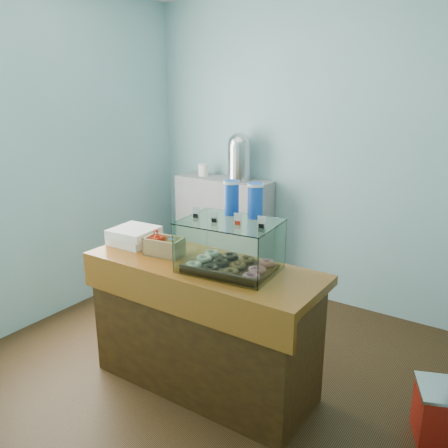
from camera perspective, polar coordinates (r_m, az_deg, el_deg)
The scene contains 8 objects.
ground at distance 3.67m, azimuth 0.02°, elevation -16.75°, with size 3.50×3.50×0.00m, color black.
room_shell at distance 3.07m, azimuth 0.52°, elevation 10.75°, with size 3.54×3.04×2.82m.
counter at distance 3.26m, azimuth -2.54°, elevation -12.05°, with size 1.60×0.60×0.90m.
back_shelf at distance 4.89m, azimuth -0.06°, elevation -0.83°, with size 1.00×0.32×1.10m, color #939396.
display_case at distance 2.94m, azimuth 1.10°, elevation -2.11°, with size 0.62×0.48×0.54m.
condiment_crate at distance 3.23m, azimuth -7.35°, elevation -2.62°, with size 0.27×0.19×0.17m.
pastry_boxes at distance 3.48m, azimuth -10.74°, elevation -1.40°, with size 0.32×0.32×0.12m.
coffee_urn at distance 4.61m, azimuth 1.85°, elevation 8.23°, with size 0.25×0.25×0.47m.
Camera 1 is at (1.71, -2.54, 2.03)m, focal length 38.00 mm.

